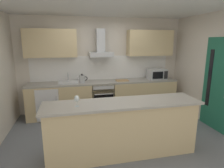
{
  "coord_description": "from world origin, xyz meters",
  "views": [
    {
      "loc": [
        -0.9,
        -3.49,
        1.96
      ],
      "look_at": [
        -0.02,
        0.42,
        1.05
      ],
      "focal_mm": 30.25,
      "sensor_mm": 36.0,
      "label": 1
    }
  ],
  "objects_px": {
    "oven": "(102,97)",
    "wine_glass": "(77,99)",
    "refrigerator": "(49,102)",
    "microwave": "(157,74)",
    "sink": "(68,82)",
    "kettle": "(82,79)",
    "chopping_board": "(122,80)",
    "range_hood": "(101,48)"
  },
  "relations": [
    {
      "from": "range_hood",
      "to": "wine_glass",
      "type": "distance_m",
      "value": 2.42
    },
    {
      "from": "kettle",
      "to": "wine_glass",
      "type": "bearing_deg",
      "value": -96.01
    },
    {
      "from": "refrigerator",
      "to": "microwave",
      "type": "bearing_deg",
      "value": -0.48
    },
    {
      "from": "kettle",
      "to": "wine_glass",
      "type": "distance_m",
      "value": 2.04
    },
    {
      "from": "wine_glass",
      "to": "chopping_board",
      "type": "xyz_separation_m",
      "value": [
        1.3,
        2.04,
        -0.18
      ]
    },
    {
      "from": "oven",
      "to": "wine_glass",
      "type": "relative_size",
      "value": 4.5
    },
    {
      "from": "oven",
      "to": "refrigerator",
      "type": "height_order",
      "value": "oven"
    },
    {
      "from": "microwave",
      "to": "sink",
      "type": "height_order",
      "value": "microwave"
    },
    {
      "from": "wine_glass",
      "to": "refrigerator",
      "type": "bearing_deg",
      "value": 107.79
    },
    {
      "from": "refrigerator",
      "to": "microwave",
      "type": "distance_m",
      "value": 3.05
    },
    {
      "from": "oven",
      "to": "microwave",
      "type": "bearing_deg",
      "value": -1.01
    },
    {
      "from": "microwave",
      "to": "chopping_board",
      "type": "relative_size",
      "value": 1.47
    },
    {
      "from": "sink",
      "to": "kettle",
      "type": "relative_size",
      "value": 1.73
    },
    {
      "from": "microwave",
      "to": "wine_glass",
      "type": "xyz_separation_m",
      "value": [
        -2.33,
        -2.04,
        0.04
      ]
    },
    {
      "from": "oven",
      "to": "refrigerator",
      "type": "distance_m",
      "value": 1.4
    },
    {
      "from": "sink",
      "to": "oven",
      "type": "bearing_deg",
      "value": -0.72
    },
    {
      "from": "microwave",
      "to": "oven",
      "type": "bearing_deg",
      "value": 178.99
    },
    {
      "from": "refrigerator",
      "to": "microwave",
      "type": "xyz_separation_m",
      "value": [
        2.99,
        -0.03,
        0.62
      ]
    },
    {
      "from": "range_hood",
      "to": "chopping_board",
      "type": "bearing_deg",
      "value": -15.27
    },
    {
      "from": "microwave",
      "to": "kettle",
      "type": "bearing_deg",
      "value": -179.84
    },
    {
      "from": "sink",
      "to": "chopping_board",
      "type": "relative_size",
      "value": 1.47
    },
    {
      "from": "oven",
      "to": "microwave",
      "type": "relative_size",
      "value": 1.6
    },
    {
      "from": "wine_glass",
      "to": "microwave",
      "type": "bearing_deg",
      "value": 41.21
    },
    {
      "from": "sink",
      "to": "range_hood",
      "type": "height_order",
      "value": "range_hood"
    },
    {
      "from": "oven",
      "to": "wine_glass",
      "type": "height_order",
      "value": "wine_glass"
    },
    {
      "from": "microwave",
      "to": "wine_glass",
      "type": "height_order",
      "value": "microwave"
    },
    {
      "from": "kettle",
      "to": "chopping_board",
      "type": "height_order",
      "value": "kettle"
    },
    {
      "from": "refrigerator",
      "to": "microwave",
      "type": "relative_size",
      "value": 1.7
    },
    {
      "from": "microwave",
      "to": "sink",
      "type": "relative_size",
      "value": 1.0
    },
    {
      "from": "kettle",
      "to": "wine_glass",
      "type": "xyz_separation_m",
      "value": [
        -0.21,
        -2.03,
        0.09
      ]
    },
    {
      "from": "kettle",
      "to": "sink",
      "type": "bearing_deg",
      "value": 172.75
    },
    {
      "from": "chopping_board",
      "to": "refrigerator",
      "type": "bearing_deg",
      "value": 179.39
    },
    {
      "from": "refrigerator",
      "to": "sink",
      "type": "distance_m",
      "value": 0.73
    },
    {
      "from": "oven",
      "to": "sink",
      "type": "height_order",
      "value": "sink"
    },
    {
      "from": "microwave",
      "to": "range_hood",
      "type": "xyz_separation_m",
      "value": [
        -1.58,
        0.16,
        0.74
      ]
    },
    {
      "from": "chopping_board",
      "to": "wine_glass",
      "type": "bearing_deg",
      "value": -122.55
    },
    {
      "from": "microwave",
      "to": "chopping_board",
      "type": "distance_m",
      "value": 1.03
    },
    {
      "from": "range_hood",
      "to": "sink",
      "type": "bearing_deg",
      "value": -172.32
    },
    {
      "from": "refrigerator",
      "to": "chopping_board",
      "type": "bearing_deg",
      "value": -0.61
    },
    {
      "from": "sink",
      "to": "chopping_board",
      "type": "height_order",
      "value": "sink"
    },
    {
      "from": "chopping_board",
      "to": "sink",
      "type": "bearing_deg",
      "value": 178.62
    },
    {
      "from": "microwave",
      "to": "wine_glass",
      "type": "distance_m",
      "value": 3.09
    }
  ]
}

